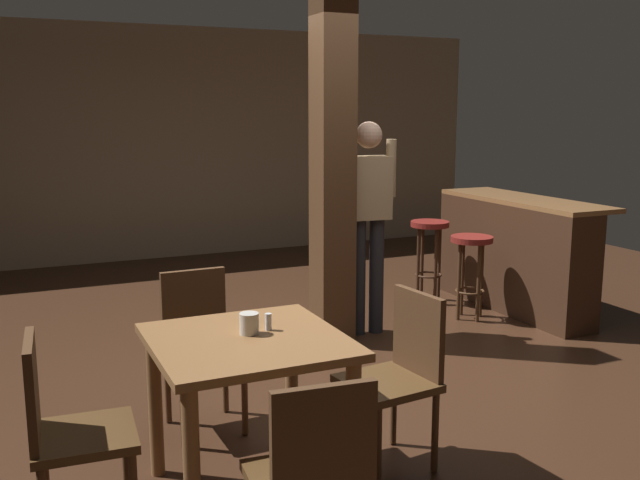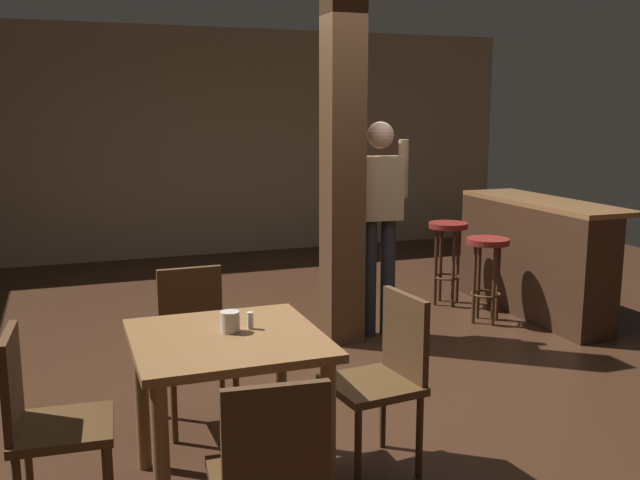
{
  "view_description": "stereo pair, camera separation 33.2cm",
  "coord_description": "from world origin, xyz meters",
  "px_view_note": "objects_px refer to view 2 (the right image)",
  "views": [
    {
      "loc": [
        -2.09,
        -4.25,
        1.81
      ],
      "look_at": [
        -0.27,
        -0.2,
        1.0
      ],
      "focal_mm": 40.0,
      "sensor_mm": 36.0,
      "label": 1
    },
    {
      "loc": [
        -1.79,
        -4.38,
        1.81
      ],
      "look_at": [
        -0.27,
        -0.2,
        1.0
      ],
      "focal_mm": 40.0,
      "sensor_mm": 36.0,
      "label": 2
    }
  ],
  "objects_px": {
    "standing_person": "(379,213)",
    "salt_shaker": "(250,321)",
    "dining_table": "(228,365)",
    "bar_counter": "(532,256)",
    "bar_stool_mid": "(448,243)",
    "chair_north": "(195,338)",
    "chair_east": "(385,372)",
    "chair_west": "(44,418)",
    "chair_south": "(271,476)",
    "bar_stool_near": "(487,259)",
    "napkin_cup": "(230,322)"
  },
  "relations": [
    {
      "from": "standing_person",
      "to": "salt_shaker",
      "type": "bearing_deg",
      "value": -129.05
    },
    {
      "from": "salt_shaker",
      "to": "standing_person",
      "type": "xyz_separation_m",
      "value": [
        1.56,
        1.92,
        0.18
      ]
    },
    {
      "from": "dining_table",
      "to": "bar_counter",
      "type": "distance_m",
      "value": 3.83
    },
    {
      "from": "standing_person",
      "to": "bar_stool_mid",
      "type": "relative_size",
      "value": 2.21
    },
    {
      "from": "chair_north",
      "to": "chair_east",
      "type": "xyz_separation_m",
      "value": [
        0.81,
        -0.87,
        0.0
      ]
    },
    {
      "from": "chair_north",
      "to": "chair_west",
      "type": "relative_size",
      "value": 1.0
    },
    {
      "from": "chair_north",
      "to": "chair_south",
      "type": "relative_size",
      "value": 1.0
    },
    {
      "from": "chair_west",
      "to": "salt_shaker",
      "type": "relative_size",
      "value": 10.83
    },
    {
      "from": "bar_stool_near",
      "to": "chair_west",
      "type": "bearing_deg",
      "value": -150.39
    },
    {
      "from": "standing_person",
      "to": "chair_east",
      "type": "bearing_deg",
      "value": -113.74
    },
    {
      "from": "dining_table",
      "to": "napkin_cup",
      "type": "relative_size",
      "value": 8.67
    },
    {
      "from": "chair_south",
      "to": "napkin_cup",
      "type": "xyz_separation_m",
      "value": [
        0.06,
        0.88,
        0.32
      ]
    },
    {
      "from": "salt_shaker",
      "to": "napkin_cup",
      "type": "bearing_deg",
      "value": -170.68
    },
    {
      "from": "salt_shaker",
      "to": "bar_counter",
      "type": "relative_size",
      "value": 0.05
    },
    {
      "from": "bar_stool_near",
      "to": "chair_south",
      "type": "bearing_deg",
      "value": -134.23
    },
    {
      "from": "bar_counter",
      "to": "bar_stool_near",
      "type": "bearing_deg",
      "value": -170.24
    },
    {
      "from": "chair_west",
      "to": "bar_stool_mid",
      "type": "distance_m",
      "value": 4.36
    },
    {
      "from": "chair_west",
      "to": "chair_east",
      "type": "bearing_deg",
      "value": -0.2
    },
    {
      "from": "dining_table",
      "to": "chair_north",
      "type": "bearing_deg",
      "value": 90.44
    },
    {
      "from": "salt_shaker",
      "to": "standing_person",
      "type": "bearing_deg",
      "value": 50.95
    },
    {
      "from": "chair_south",
      "to": "bar_stool_near",
      "type": "distance_m",
      "value": 3.91
    },
    {
      "from": "chair_north",
      "to": "chair_west",
      "type": "bearing_deg",
      "value": -133.0
    },
    {
      "from": "dining_table",
      "to": "salt_shaker",
      "type": "distance_m",
      "value": 0.24
    },
    {
      "from": "dining_table",
      "to": "standing_person",
      "type": "height_order",
      "value": "standing_person"
    },
    {
      "from": "chair_east",
      "to": "salt_shaker",
      "type": "distance_m",
      "value": 0.75
    },
    {
      "from": "dining_table",
      "to": "chair_south",
      "type": "bearing_deg",
      "value": -92.24
    },
    {
      "from": "chair_west",
      "to": "chair_east",
      "type": "relative_size",
      "value": 1.0
    },
    {
      "from": "chair_west",
      "to": "bar_stool_near",
      "type": "height_order",
      "value": "chair_west"
    },
    {
      "from": "dining_table",
      "to": "napkin_cup",
      "type": "xyz_separation_m",
      "value": [
        0.03,
        0.05,
        0.2
      ]
    },
    {
      "from": "bar_stool_near",
      "to": "bar_stool_mid",
      "type": "relative_size",
      "value": 0.94
    },
    {
      "from": "dining_table",
      "to": "bar_stool_mid",
      "type": "distance_m",
      "value": 3.72
    },
    {
      "from": "dining_table",
      "to": "chair_west",
      "type": "bearing_deg",
      "value": -178.39
    },
    {
      "from": "chair_south",
      "to": "napkin_cup",
      "type": "relative_size",
      "value": 8.87
    },
    {
      "from": "bar_counter",
      "to": "chair_west",
      "type": "bearing_deg",
      "value": -152.69
    },
    {
      "from": "chair_east",
      "to": "standing_person",
      "type": "height_order",
      "value": "standing_person"
    },
    {
      "from": "chair_east",
      "to": "dining_table",
      "type": "bearing_deg",
      "value": 177.96
    },
    {
      "from": "chair_south",
      "to": "standing_person",
      "type": "height_order",
      "value": "standing_person"
    },
    {
      "from": "napkin_cup",
      "to": "standing_person",
      "type": "relative_size",
      "value": 0.06
    },
    {
      "from": "chair_west",
      "to": "standing_person",
      "type": "height_order",
      "value": "standing_person"
    },
    {
      "from": "chair_north",
      "to": "napkin_cup",
      "type": "distance_m",
      "value": 0.86
    },
    {
      "from": "chair_south",
      "to": "salt_shaker",
      "type": "relative_size",
      "value": 10.83
    },
    {
      "from": "chair_south",
      "to": "chair_east",
      "type": "distance_m",
      "value": 1.16
    },
    {
      "from": "chair_east",
      "to": "napkin_cup",
      "type": "bearing_deg",
      "value": 174.34
    },
    {
      "from": "chair_south",
      "to": "bar_counter",
      "type": "distance_m",
      "value": 4.36
    },
    {
      "from": "bar_stool_near",
      "to": "bar_stool_mid",
      "type": "distance_m",
      "value": 0.62
    },
    {
      "from": "chair_north",
      "to": "chair_east",
      "type": "distance_m",
      "value": 1.19
    },
    {
      "from": "standing_person",
      "to": "bar_counter",
      "type": "bearing_deg",
      "value": 3.01
    },
    {
      "from": "chair_west",
      "to": "napkin_cup",
      "type": "relative_size",
      "value": 8.87
    },
    {
      "from": "dining_table",
      "to": "chair_west",
      "type": "height_order",
      "value": "chair_west"
    },
    {
      "from": "standing_person",
      "to": "bar_counter",
      "type": "relative_size",
      "value": 0.95
    }
  ]
}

